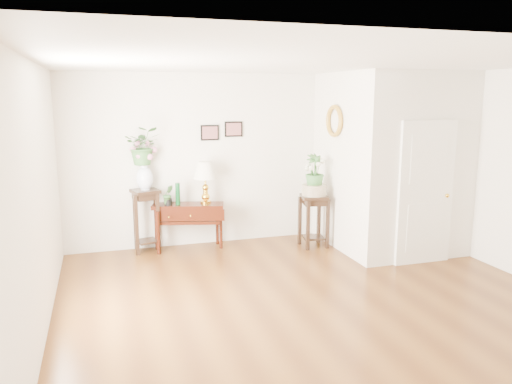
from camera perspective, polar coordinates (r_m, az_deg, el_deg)
name	(u,v)px	position (r m, az deg, el deg)	size (l,w,h in m)	color
floor	(313,299)	(6.25, 6.48, -12.08)	(6.00, 5.50, 0.02)	brown
ceiling	(318,62)	(5.77, 7.09, 14.48)	(6.00, 5.50, 0.02)	white
wall_back	(248,159)	(8.40, -0.93, 3.84)	(6.00, 0.02, 2.80)	silver
wall_front	(489,258)	(3.59, 25.12, -6.84)	(6.00, 0.02, 2.80)	silver
wall_left	(36,202)	(5.38, -23.81, -1.10)	(0.02, 5.50, 2.80)	silver
partition	(389,161)	(8.39, 14.95, 3.46)	(1.80, 1.95, 2.80)	silver
door	(426,193)	(7.63, 18.82, -0.14)	(0.90, 0.05, 2.10)	white
art_print_left	(210,133)	(8.18, -5.30, 6.77)	(0.30, 0.02, 0.25)	black
art_print_right	(234,129)	(8.27, -2.58, 7.19)	(0.30, 0.02, 0.25)	black
wall_ornament	(334,121)	(7.98, 8.92, 8.02)	(0.51, 0.51, 0.07)	#A68B30
console_table	(189,227)	(8.10, -7.71, -3.93)	(1.12, 0.37, 0.75)	black
table_lamp	(205,181)	(8.00, -5.81, 1.23)	(0.39, 0.39, 0.67)	gold
green_vase	(178,194)	(7.95, -8.93, -0.22)	(0.07, 0.07, 0.35)	#083C17
potted_plant	(168,196)	(7.94, -10.01, -0.41)	(0.17, 0.14, 0.31)	#386F34
plant_stand_a	(146,221)	(8.08, -12.41, -3.22)	(0.39, 0.39, 1.00)	black
porcelain_vase	(145,175)	(7.93, -12.62, 1.86)	(0.25, 0.25, 0.44)	white
lily_arrangement	(143,145)	(7.88, -12.77, 5.24)	(0.53, 0.46, 0.59)	#386F34
plant_stand_b	(314,221)	(8.22, 6.59, -3.30)	(0.40, 0.40, 0.86)	black
ceramic_bowl	(314,190)	(8.11, 6.67, 0.18)	(0.39, 0.39, 0.18)	#B8A991
narcissus	(315,171)	(8.05, 6.72, 2.38)	(0.31, 0.31, 0.55)	#386F34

